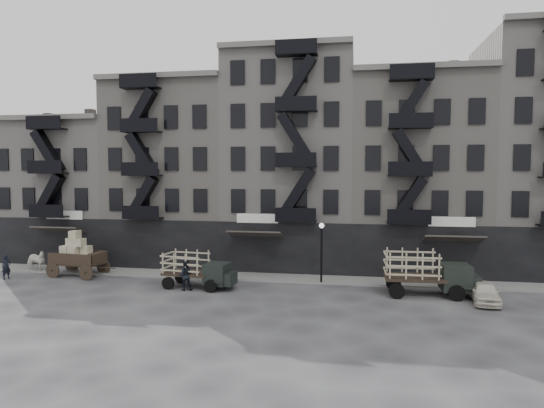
% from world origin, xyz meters
% --- Properties ---
extents(ground, '(140.00, 140.00, 0.00)m').
position_xyz_m(ground, '(0.00, 0.00, 0.00)').
color(ground, '#38383A').
rests_on(ground, ground).
extents(sidewalk, '(55.00, 2.50, 0.15)m').
position_xyz_m(sidewalk, '(0.00, 3.75, 0.07)').
color(sidewalk, slate).
rests_on(sidewalk, ground).
extents(building_west, '(10.00, 11.35, 13.20)m').
position_xyz_m(building_west, '(-20.00, 9.83, 6.00)').
color(building_west, '#9A958E').
rests_on(building_west, ground).
extents(building_midwest, '(10.00, 11.35, 16.20)m').
position_xyz_m(building_midwest, '(-10.00, 9.83, 7.50)').
color(building_midwest, gray).
rests_on(building_midwest, ground).
extents(building_center, '(10.00, 11.35, 18.20)m').
position_xyz_m(building_center, '(-0.00, 9.82, 8.50)').
color(building_center, '#9A958E').
rests_on(building_center, ground).
extents(building_mideast, '(10.00, 11.35, 16.20)m').
position_xyz_m(building_mideast, '(10.00, 9.83, 7.50)').
color(building_mideast, gray).
rests_on(building_mideast, ground).
extents(lamp_post, '(0.36, 0.36, 4.28)m').
position_xyz_m(lamp_post, '(3.00, 2.60, 2.78)').
color(lamp_post, black).
rests_on(lamp_post, ground).
extents(horse, '(2.29, 1.41, 1.80)m').
position_xyz_m(horse, '(-19.10, 2.60, 0.90)').
color(horse, silver).
rests_on(horse, ground).
extents(wagon, '(4.23, 2.60, 3.40)m').
position_xyz_m(wagon, '(-15.22, 2.00, 1.94)').
color(wagon, black).
rests_on(wagon, ground).
extents(stake_truck_west, '(5.04, 2.46, 2.44)m').
position_xyz_m(stake_truck_west, '(-5.16, 0.08, 1.40)').
color(stake_truck_west, black).
rests_on(stake_truck_west, ground).
extents(stake_truck_east, '(5.76, 2.49, 2.86)m').
position_xyz_m(stake_truck_east, '(9.83, 0.63, 1.63)').
color(stake_truck_east, black).
rests_on(stake_truck_east, ground).
extents(car_east, '(1.90, 3.89, 1.28)m').
position_xyz_m(car_east, '(13.00, -0.50, 0.64)').
color(car_east, silver).
rests_on(car_east, ground).
extents(pedestrian_west, '(0.67, 0.78, 1.80)m').
position_xyz_m(pedestrian_west, '(-19.69, 0.17, 0.90)').
color(pedestrian_west, black).
rests_on(pedestrian_west, ground).
extents(pedestrian_mid, '(1.13, 0.98, 2.00)m').
position_xyz_m(pedestrian_mid, '(-5.73, -0.67, 1.00)').
color(pedestrian_mid, black).
rests_on(pedestrian_mid, ground).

